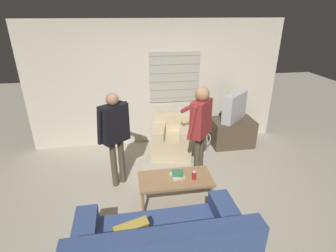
{
  "coord_description": "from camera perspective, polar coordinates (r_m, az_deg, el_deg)",
  "views": [
    {
      "loc": [
        -0.63,
        -3.23,
        2.67
      ],
      "look_at": [
        -0.02,
        0.51,
        1.0
      ],
      "focal_mm": 28.0,
      "sensor_mm": 36.0,
      "label": 1
    }
  ],
  "objects": [
    {
      "name": "ground_plane",
      "position": [
        4.24,
        1.37,
        -15.29
      ],
      "size": [
        16.0,
        16.0,
        0.0
      ],
      "primitive_type": "plane",
      "color": "#B2A893"
    },
    {
      "name": "wall_back",
      "position": [
        5.48,
        -2.32,
        9.03
      ],
      "size": [
        5.2,
        0.08,
        2.55
      ],
      "color": "beige",
      "rests_on": "ground_plane"
    },
    {
      "name": "couch_blue",
      "position": [
        3.1,
        -1.41,
        -25.68
      ],
      "size": [
        1.84,
        0.98,
        0.9
      ],
      "rotation": [
        0.0,
        0.0,
        0.01
      ],
      "color": "#384C7F",
      "rests_on": "ground_plane"
    },
    {
      "name": "armchair_beige",
      "position": [
        5.29,
        0.9,
        -2.69
      ],
      "size": [
        0.91,
        0.93,
        0.74
      ],
      "rotation": [
        0.0,
        0.0,
        2.93
      ],
      "color": "#C6B289",
      "rests_on": "ground_plane"
    },
    {
      "name": "coffee_table",
      "position": [
        3.96,
        1.58,
        -11.7
      ],
      "size": [
        1.08,
        0.53,
        0.42
      ],
      "color": "#9E754C",
      "rests_on": "ground_plane"
    },
    {
      "name": "tv_stand",
      "position": [
        5.77,
        13.73,
        -1.34
      ],
      "size": [
        0.87,
        0.57,
        0.58
      ],
      "color": "#4C3D2D",
      "rests_on": "ground_plane"
    },
    {
      "name": "tv",
      "position": [
        5.56,
        14.28,
        4.04
      ],
      "size": [
        0.67,
        0.64,
        0.57
      ],
      "rotation": [
        0.0,
        0.0,
        3.88
      ],
      "color": "#B2B2B7",
      "rests_on": "tv_stand"
    },
    {
      "name": "person_left_standing",
      "position": [
        4.13,
        -11.58,
        -0.67
      ],
      "size": [
        0.52,
        0.81,
        1.58
      ],
      "rotation": [
        0.0,
        0.0,
        0.62
      ],
      "color": "#4C4233",
      "rests_on": "ground_plane"
    },
    {
      "name": "person_right_standing",
      "position": [
        4.24,
        7.0,
        0.81
      ],
      "size": [
        0.48,
        0.76,
        1.62
      ],
      "rotation": [
        0.0,
        0.0,
        0.87
      ],
      "color": "#4C4233",
      "rests_on": "ground_plane"
    },
    {
      "name": "book_stack",
      "position": [
        3.94,
        2.02,
        -10.53
      ],
      "size": [
        0.22,
        0.22,
        0.07
      ],
      "color": "beige",
      "rests_on": "coffee_table"
    },
    {
      "name": "soda_can",
      "position": [
        3.89,
        5.69,
        -10.64
      ],
      "size": [
        0.07,
        0.07,
        0.13
      ],
      "color": "red",
      "rests_on": "coffee_table"
    },
    {
      "name": "spare_remote",
      "position": [
        3.96,
        2.45,
        -10.73
      ],
      "size": [
        0.1,
        0.13,
        0.02
      ],
      "rotation": [
        0.0,
        0.0,
        0.57
      ],
      "color": "white",
      "rests_on": "coffee_table"
    },
    {
      "name": "floor_fan",
      "position": [
        5.43,
        7.59,
        -3.39
      ],
      "size": [
        0.34,
        0.2,
        0.43
      ],
      "color": "#A8A8AD",
      "rests_on": "ground_plane"
    }
  ]
}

